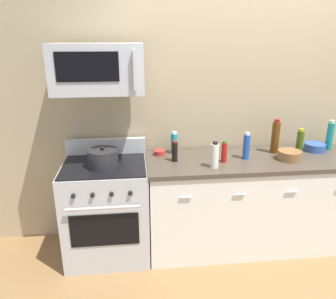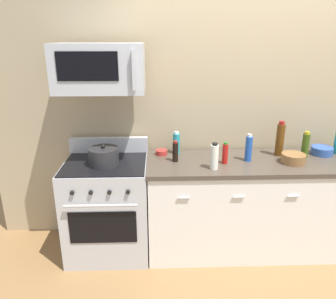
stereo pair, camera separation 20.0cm
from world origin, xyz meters
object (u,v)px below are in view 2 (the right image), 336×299
(bottle_hot_sauce_red, at_px, (225,154))
(bottle_soy_sauce_dark, at_px, (175,152))
(bowl_wooden_salad, at_px, (293,158))
(bottle_soda_blue, at_px, (249,148))
(range_oven, at_px, (108,207))
(bottle_wine_amber, at_px, (280,139))
(microwave, at_px, (100,68))
(bottle_olive_oil, at_px, (305,145))
(bowl_red_small, at_px, (161,152))
(bottle_dish_soap, at_px, (176,143))
(stockpot, at_px, (104,156))
(bottle_vinegar_white, at_px, (214,157))
(bowl_blue_mixing, at_px, (322,150))

(bottle_hot_sauce_red, relative_size, bottle_soy_sauce_dark, 1.02)
(bowl_wooden_salad, bearing_deg, bottle_soda_blue, 169.97)
(range_oven, distance_m, bottle_wine_amber, 1.75)
(microwave, height_order, bottle_olive_oil, microwave)
(bowl_red_small, height_order, bowl_wooden_salad, bowl_wooden_salad)
(bottle_dish_soap, xyz_separation_m, bowl_red_small, (-0.14, -0.03, -0.08))
(microwave, bearing_deg, bottle_dish_soap, 15.38)
(bottle_hot_sauce_red, relative_size, stockpot, 0.76)
(microwave, xyz_separation_m, bowl_wooden_salad, (1.70, -0.11, -0.78))
(bottle_hot_sauce_red, distance_m, bottle_soy_sauce_dark, 0.44)
(stockpot, bearing_deg, bowl_red_small, 26.04)
(bottle_vinegar_white, height_order, stockpot, bottle_vinegar_white)
(bottle_soda_blue, bearing_deg, bottle_hot_sauce_red, -165.11)
(bottle_vinegar_white, height_order, bowl_blue_mixing, bottle_vinegar_white)
(bottle_soda_blue, relative_size, bowl_red_small, 2.27)
(bottle_soy_sauce_dark, bearing_deg, bowl_blue_mixing, 5.49)
(bottle_soda_blue, xyz_separation_m, bottle_dish_soap, (-0.64, 0.22, -0.02))
(bottle_olive_oil, bearing_deg, bottle_soda_blue, -172.57)
(bottle_soda_blue, bearing_deg, bottle_dish_soap, 161.20)
(bottle_wine_amber, xyz_separation_m, bottle_olive_oil, (0.22, -0.06, -0.04))
(bottle_dish_soap, relative_size, bowl_blue_mixing, 1.08)
(microwave, bearing_deg, bowl_wooden_salad, -3.63)
(bottle_vinegar_white, relative_size, bottle_soy_sauce_dark, 1.21)
(bottle_olive_oil, relative_size, bottle_soy_sauce_dark, 1.29)
(bottle_hot_sauce_red, bearing_deg, bottle_soy_sauce_dark, 171.37)
(microwave, bearing_deg, bottle_hot_sauce_red, -5.21)
(bottle_soda_blue, distance_m, bowl_red_small, 0.82)
(microwave, relative_size, bottle_olive_oil, 2.97)
(range_oven, xyz_separation_m, bottle_hot_sauce_red, (1.08, -0.05, 0.54))
(bottle_wine_amber, height_order, bowl_wooden_salad, bottle_wine_amber)
(bottle_olive_oil, xyz_separation_m, stockpot, (-1.86, -0.13, -0.04))
(bottle_soda_blue, height_order, bowl_wooden_salad, bottle_soda_blue)
(bottle_vinegar_white, bearing_deg, bowl_red_small, 140.06)
(bowl_wooden_salad, bearing_deg, range_oven, 177.88)
(range_oven, xyz_separation_m, bottle_soy_sauce_dark, (0.64, 0.01, 0.54))
(bottle_soy_sauce_dark, bearing_deg, bottle_soda_blue, -0.58)
(bottle_hot_sauce_red, relative_size, bowl_wooden_salad, 0.94)
(bowl_blue_mixing, bearing_deg, bottle_hot_sauce_red, -168.32)
(stockpot, bearing_deg, bottle_wine_amber, 6.70)
(range_oven, xyz_separation_m, bottle_olive_oil, (1.86, 0.08, 0.57))
(bottle_wine_amber, distance_m, bowl_wooden_salad, 0.24)
(bottle_olive_oil, height_order, bottle_dish_soap, bottle_olive_oil)
(bottle_wine_amber, distance_m, bottle_soda_blue, 0.36)
(bottle_dish_soap, bearing_deg, stockpot, -157.03)
(bottle_wine_amber, height_order, stockpot, bottle_wine_amber)
(range_oven, height_order, bottle_hot_sauce_red, bottle_hot_sauce_red)
(bottle_dish_soap, bearing_deg, bottle_wine_amber, -5.10)
(bottle_wine_amber, distance_m, bottle_olive_oil, 0.24)
(bottle_wine_amber, bearing_deg, bottle_soy_sauce_dark, -172.83)
(bottle_soda_blue, height_order, bottle_dish_soap, bottle_soda_blue)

